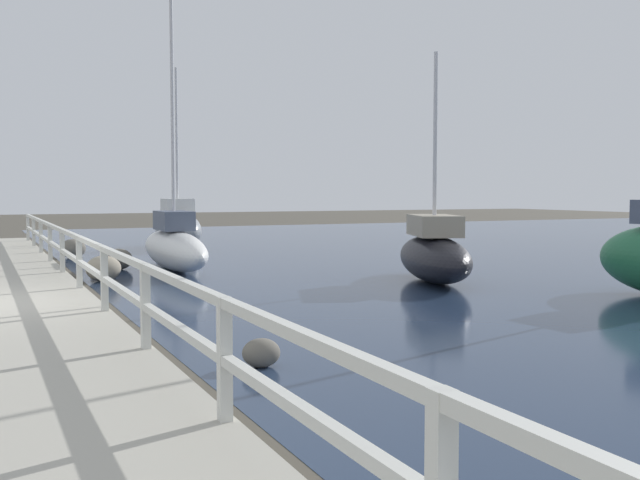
# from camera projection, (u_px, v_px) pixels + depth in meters

# --- Properties ---
(railing) EXTENTS (0.10, 32.50, 0.97)m
(railing) POSITION_uv_depth(u_px,v_px,m) (90.00, 259.00, 12.41)
(railing) COLOR silver
(railing) RESTS_ON dock_walkway
(boulder_upstream) EXTENTS (0.80, 0.72, 0.60)m
(boulder_upstream) POSITION_uv_depth(u_px,v_px,m) (103.00, 268.00, 17.14)
(boulder_upstream) COLOR gray
(boulder_upstream) RESTS_ON ground
(boulder_near_dock) EXTENTS (0.45, 0.41, 0.34)m
(boulder_near_dock) POSITION_uv_depth(u_px,v_px,m) (261.00, 353.00, 8.76)
(boulder_near_dock) COLOR #666056
(boulder_near_dock) RESTS_ON ground
(boulder_downstream) EXTENTS (0.74, 0.67, 0.56)m
(boulder_downstream) POSITION_uv_depth(u_px,v_px,m) (118.00, 259.00, 19.71)
(boulder_downstream) COLOR #666056
(boulder_downstream) RESTS_ON ground
(boulder_mid_strip) EXTENTS (0.79, 0.71, 0.59)m
(boulder_mid_strip) POSITION_uv_depth(u_px,v_px,m) (73.00, 249.00, 23.19)
(boulder_mid_strip) COLOR #666056
(boulder_mid_strip) RESTS_ON ground
(boulder_water_edge) EXTENTS (0.54, 0.49, 0.41)m
(boulder_water_edge) POSITION_uv_depth(u_px,v_px,m) (101.00, 264.00, 19.20)
(boulder_water_edge) COLOR slate
(boulder_water_edge) RESTS_ON ground
(sailboat_white) EXTENTS (1.33, 5.84, 7.13)m
(sailboat_white) POSITION_uv_depth(u_px,v_px,m) (174.00, 246.00, 19.73)
(sailboat_white) COLOR white
(sailboat_white) RESTS_ON water_surface
(sailboat_gray) EXTENTS (1.56, 4.24, 6.52)m
(sailboat_gray) POSITION_uv_depth(u_px,v_px,m) (178.00, 228.00, 27.30)
(sailboat_gray) COLOR gray
(sailboat_gray) RESTS_ON water_surface
(sailboat_black) EXTENTS (2.80, 4.58, 5.18)m
(sailboat_black) POSITION_uv_depth(u_px,v_px,m) (434.00, 254.00, 17.03)
(sailboat_black) COLOR black
(sailboat_black) RESTS_ON water_surface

